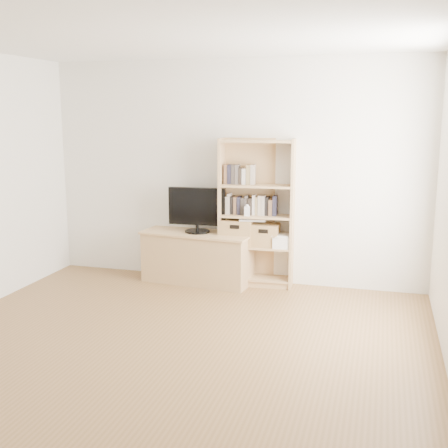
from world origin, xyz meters
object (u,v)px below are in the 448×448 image
at_px(bookshelf, 257,213).
at_px(basket_left, 237,232).
at_px(laptop, 253,219).
at_px(television, 197,210).
at_px(baby_monitor, 247,211).
at_px(tv_stand, 198,258).
at_px(basket_right, 265,235).

bearing_deg(bookshelf, basket_left, -178.81).
height_order(bookshelf, laptop, bookshelf).
height_order(bookshelf, television, bookshelf).
bearing_deg(bookshelf, baby_monitor, -135.00).
bearing_deg(laptop, baby_monitor, -129.51).
relative_size(tv_stand, basket_left, 3.49).
relative_size(basket_left, basket_right, 1.16).
xyz_separation_m(bookshelf, basket_right, (0.10, 0.00, -0.25)).
bearing_deg(baby_monitor, television, 175.22).
height_order(baby_monitor, basket_right, baby_monitor).
bearing_deg(basket_right, basket_left, -178.04).
height_order(tv_stand, television, television).
bearing_deg(bookshelf, television, -176.53).
bearing_deg(bookshelf, tv_stand, -176.53).
distance_m(basket_left, laptop, 0.25).
height_order(television, basket_left, television).
relative_size(tv_stand, baby_monitor, 11.36).
relative_size(bookshelf, basket_left, 4.69).
xyz_separation_m(basket_left, laptop, (0.19, 0.00, 0.16)).
relative_size(baby_monitor, laptop, 0.38).
relative_size(bookshelf, television, 2.51).
bearing_deg(baby_monitor, basket_left, 146.05).
xyz_separation_m(baby_monitor, laptop, (0.05, 0.08, -0.10)).
relative_size(bookshelf, baby_monitor, 15.26).
xyz_separation_m(tv_stand, laptop, (0.65, 0.07, 0.49)).
xyz_separation_m(basket_left, basket_right, (0.33, 0.02, -0.02)).
relative_size(television, basket_left, 1.87).
bearing_deg(basket_right, laptop, -173.92).
distance_m(baby_monitor, laptop, 0.14).
xyz_separation_m(basket_right, laptop, (-0.14, -0.02, 0.18)).
height_order(basket_right, laptop, laptop).
height_order(baby_monitor, laptop, baby_monitor).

